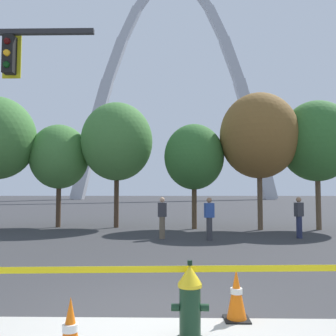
% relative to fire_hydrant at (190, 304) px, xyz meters
% --- Properties ---
extents(ground_plane, '(240.00, 240.00, 0.00)m').
position_rel_fire_hydrant_xyz_m(ground_plane, '(-0.55, 0.89, -0.47)').
color(ground_plane, '#333335').
extents(fire_hydrant, '(0.46, 0.48, 0.99)m').
position_rel_fire_hydrant_xyz_m(fire_hydrant, '(0.00, 0.00, 0.00)').
color(fire_hydrant, black).
rests_on(fire_hydrant, ground).
extents(caution_tape_barrier, '(6.15, 0.36, 0.95)m').
position_rel_fire_hydrant_xyz_m(caution_tape_barrier, '(-0.35, 0.04, 0.20)').
color(caution_tape_barrier, '#232326').
rests_on(caution_tape_barrier, ground).
extents(traffic_cone_by_hydrant, '(0.36, 0.36, 0.73)m').
position_rel_fire_hydrant_xyz_m(traffic_cone_by_hydrant, '(-1.28, -0.66, -0.11)').
color(traffic_cone_by_hydrant, black).
rests_on(traffic_cone_by_hydrant, ground).
extents(traffic_cone_curb_edge, '(0.36, 0.36, 0.73)m').
position_rel_fire_hydrant_xyz_m(traffic_cone_curb_edge, '(0.70, 0.76, -0.11)').
color(traffic_cone_curb_edge, black).
rests_on(traffic_cone_curb_edge, ground).
extents(monument_arch, '(42.67, 2.50, 48.44)m').
position_rel_fire_hydrant_xyz_m(monument_arch, '(-0.55, 70.57, 20.45)').
color(monument_arch, '#B2B5BC').
rests_on(monument_arch, ground).
extents(tree_left_mid, '(2.99, 2.99, 5.22)m').
position_rel_fire_hydrant_xyz_m(tree_left_mid, '(-6.10, 13.77, 3.10)').
color(tree_left_mid, '#473323').
rests_on(tree_left_mid, ground).
extents(tree_center_left, '(3.61, 3.61, 6.32)m').
position_rel_fire_hydrant_xyz_m(tree_center_left, '(-3.13, 13.65, 3.86)').
color(tree_center_left, '#473323').
rests_on(tree_center_left, ground).
extents(tree_center_right, '(2.91, 2.91, 5.10)m').
position_rel_fire_hydrant_xyz_m(tree_center_right, '(0.75, 13.08, 3.02)').
color(tree_center_right, brown).
rests_on(tree_center_right, ground).
extents(tree_right_mid, '(3.73, 3.73, 6.53)m').
position_rel_fire_hydrant_xyz_m(tree_right_mid, '(3.85, 12.71, 4.00)').
color(tree_right_mid, brown).
rests_on(tree_right_mid, ground).
extents(tree_far_right, '(3.52, 3.52, 6.16)m').
position_rel_fire_hydrant_xyz_m(tree_far_right, '(6.62, 12.80, 3.75)').
color(tree_far_right, brown).
rests_on(tree_far_right, ground).
extents(pedestrian_walking_left, '(0.35, 0.22, 1.59)m').
position_rel_fire_hydrant_xyz_m(pedestrian_walking_left, '(-0.68, 9.48, 0.35)').
color(pedestrian_walking_left, brown).
rests_on(pedestrian_walking_left, ground).
extents(pedestrian_standing_center, '(0.39, 0.35, 1.59)m').
position_rel_fire_hydrant_xyz_m(pedestrian_standing_center, '(4.66, 9.74, 0.35)').
color(pedestrian_standing_center, '#232847').
rests_on(pedestrian_standing_center, ground).
extents(pedestrian_walking_right, '(0.39, 0.31, 1.59)m').
position_rel_fire_hydrant_xyz_m(pedestrian_walking_right, '(1.10, 9.08, 0.35)').
color(pedestrian_walking_right, '#38383D').
rests_on(pedestrian_walking_right, ground).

